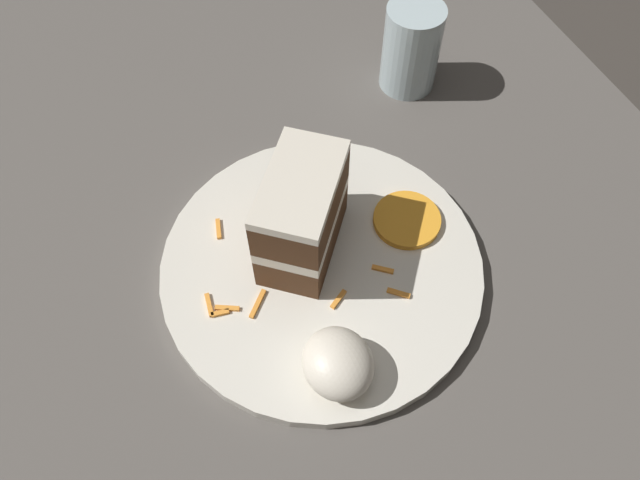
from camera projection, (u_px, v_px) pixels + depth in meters
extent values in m
plane|color=#38332D|center=(293.00, 294.00, 0.57)|extent=(6.00, 6.00, 0.00)
cube|color=#56514C|center=(292.00, 288.00, 0.56)|extent=(1.18, 0.84, 0.02)
cylinder|color=silver|center=(320.00, 264.00, 0.56)|extent=(0.28, 0.28, 0.01)
cube|color=#4C2D19|center=(303.00, 233.00, 0.54)|extent=(0.11, 0.11, 0.04)
cube|color=silver|center=(302.00, 218.00, 0.52)|extent=(0.11, 0.11, 0.01)
cube|color=#4C2D19|center=(301.00, 200.00, 0.50)|extent=(0.11, 0.11, 0.04)
cube|color=silver|center=(300.00, 183.00, 0.48)|extent=(0.11, 0.11, 0.01)
ellipsoid|color=silver|center=(342.00, 361.00, 0.48)|extent=(0.06, 0.05, 0.04)
cylinder|color=orange|center=(407.00, 220.00, 0.57)|extent=(0.06, 0.06, 0.01)
cube|color=orange|center=(399.00, 293.00, 0.53)|extent=(0.02, 0.02, 0.00)
cube|color=orange|center=(258.00, 304.00, 0.53)|extent=(0.02, 0.02, 0.00)
cube|color=orange|center=(220.00, 313.00, 0.52)|extent=(0.01, 0.02, 0.00)
cube|color=orange|center=(211.00, 309.00, 0.52)|extent=(0.02, 0.01, 0.00)
cube|color=orange|center=(227.00, 308.00, 0.52)|extent=(0.01, 0.02, 0.00)
cube|color=orange|center=(383.00, 269.00, 0.54)|extent=(0.02, 0.02, 0.00)
cube|color=orange|center=(338.00, 299.00, 0.53)|extent=(0.01, 0.02, 0.00)
cube|color=orange|center=(218.00, 229.00, 0.57)|extent=(0.02, 0.01, 0.00)
cylinder|color=silver|center=(411.00, 48.00, 0.65)|extent=(0.06, 0.06, 0.09)
cylinder|color=silver|center=(408.00, 70.00, 0.67)|extent=(0.05, 0.05, 0.03)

